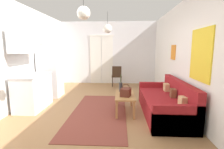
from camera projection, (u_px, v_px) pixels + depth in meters
ground_plane at (96, 118)px, 3.90m from camera, size 4.82×8.29×0.10m
wall_back at (108, 53)px, 7.53m from camera, size 4.42×0.13×2.76m
wall_right at (195, 57)px, 3.57m from camera, size 0.12×7.89×2.76m
wall_left at (2, 57)px, 3.79m from camera, size 0.12×7.89×2.76m
area_rug at (99, 112)px, 4.13m from camera, size 1.31×2.89×0.01m
couch at (166, 104)px, 3.98m from camera, size 0.91×2.14×0.82m
coffee_table at (125, 97)px, 4.12m from camera, size 0.47×0.98×0.45m
bamboo_vase at (121, 87)px, 4.37m from camera, size 0.09×0.09×0.46m
handbag at (126, 92)px, 3.96m from camera, size 0.29×0.32×0.29m
refrigerator at (50, 70)px, 5.44m from camera, size 0.68×0.63×1.74m
kitchen_counter at (31, 80)px, 4.32m from camera, size 0.61×1.08×2.03m
accent_chair at (117, 75)px, 6.92m from camera, size 0.44×0.42×0.86m
pendant_lamp_near at (84, 13)px, 2.82m from camera, size 0.23×0.23×0.71m
pendant_lamp_far at (107, 29)px, 5.48m from camera, size 0.29×0.29×0.68m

